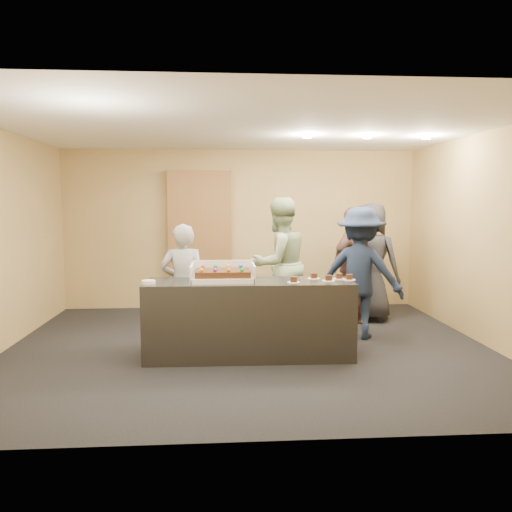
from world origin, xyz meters
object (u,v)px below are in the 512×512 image
object	(u,v)px
person_navy_man	(360,273)
cake_box	(223,277)
sheet_cake	(223,273)
storage_cabinet	(200,240)
plate_stack	(149,282)
person_sage_man	(279,264)
person_brown_extra	(354,266)
person_server_grey	(183,286)
serving_counter	(249,319)
person_dark_suit	(370,262)

from	to	relation	value
person_navy_man	cake_box	bearing A→B (deg)	49.96
sheet_cake	person_navy_man	xyz separation A→B (m)	(1.84, 0.76, -0.12)
storage_cabinet	plate_stack	size ratio (longest dim) A/B	15.37
storage_cabinet	person_sage_man	world-z (taller)	storage_cabinet
sheet_cake	person_brown_extra	size ratio (longest dim) A/B	0.36
person_server_grey	serving_counter	bearing A→B (deg)	146.90
sheet_cake	person_dark_suit	size ratio (longest dim) A/B	0.35
person_navy_man	serving_counter	bearing A→B (deg)	54.57
sheet_cake	person_server_grey	world-z (taller)	person_server_grey
cake_box	person_brown_extra	bearing A→B (deg)	37.12
serving_counter	plate_stack	world-z (taller)	plate_stack
serving_counter	storage_cabinet	size ratio (longest dim) A/B	1.02
person_brown_extra	person_navy_man	bearing A→B (deg)	43.04
storage_cabinet	plate_stack	xyz separation A→B (m)	(-0.46, -2.91, -0.25)
serving_counter	sheet_cake	xyz separation A→B (m)	(-0.30, 0.00, 0.55)
plate_stack	person_navy_man	bearing A→B (deg)	18.26
cake_box	sheet_cake	world-z (taller)	cake_box
sheet_cake	cake_box	bearing A→B (deg)	89.01
storage_cabinet	sheet_cake	size ratio (longest dim) A/B	3.74
serving_counter	cake_box	bearing A→B (deg)	175.87
person_dark_suit	sheet_cake	bearing A→B (deg)	73.83
cake_box	sheet_cake	distance (m)	0.06
serving_counter	person_dark_suit	xyz separation A→B (m)	(1.97, 1.75, 0.46)
cake_box	person_dark_suit	bearing A→B (deg)	37.16
sheet_cake	person_server_grey	size ratio (longest dim) A/B	0.41
person_sage_man	person_brown_extra	distance (m)	1.18
person_navy_man	plate_stack	bearing A→B (deg)	46.49
plate_stack	person_server_grey	xyz separation A→B (m)	(0.34, 0.62, -0.15)
serving_counter	sheet_cake	world-z (taller)	sheet_cake
sheet_cake	person_brown_extra	world-z (taller)	person_brown_extra
storage_cabinet	sheet_cake	bearing A→B (deg)	-82.30
serving_counter	storage_cabinet	world-z (taller)	storage_cabinet
person_brown_extra	person_dark_suit	world-z (taller)	person_dark_suit
person_sage_man	person_brown_extra	xyz separation A→B (m)	(1.15, 0.27, -0.06)
person_navy_man	person_dark_suit	world-z (taller)	person_dark_suit
person_sage_man	person_dark_suit	xyz separation A→B (m)	(1.47, 0.52, -0.03)
person_navy_man	person_server_grey	bearing A→B (deg)	34.67
person_navy_man	person_brown_extra	size ratio (longest dim) A/B	1.00
cake_box	person_brown_extra	distance (m)	2.44
person_sage_man	person_dark_suit	world-z (taller)	person_sage_man
sheet_cake	person_dark_suit	bearing A→B (deg)	37.59
person_sage_man	sheet_cake	bearing A→B (deg)	29.03
serving_counter	person_brown_extra	xyz separation A→B (m)	(1.64, 1.50, 0.43)
plate_stack	person_sage_man	size ratio (longest dim) A/B	0.08
cake_box	plate_stack	distance (m)	0.85
plate_stack	person_server_grey	world-z (taller)	person_server_grey
plate_stack	cake_box	bearing A→B (deg)	10.14
person_dark_suit	storage_cabinet	bearing A→B (deg)	14.83
person_navy_man	storage_cabinet	bearing A→B (deg)	-14.29
person_navy_man	person_sage_man	bearing A→B (deg)	3.86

